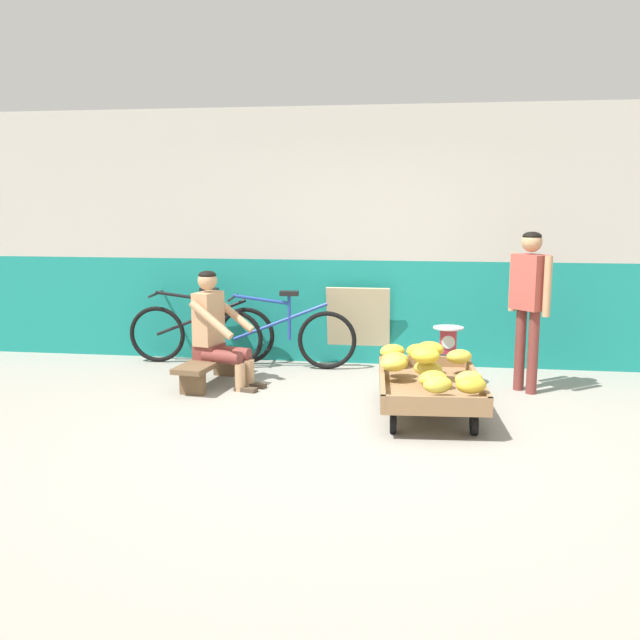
% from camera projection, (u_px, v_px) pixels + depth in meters
% --- Properties ---
extents(ground_plane, '(80.00, 80.00, 0.00)m').
position_uv_depth(ground_plane, '(346.00, 438.00, 5.43)').
color(ground_plane, gray).
extents(back_wall, '(16.00, 0.30, 2.82)m').
position_uv_depth(back_wall, '(373.00, 237.00, 7.83)').
color(back_wall, '#19847A').
rests_on(back_wall, ground).
extents(banana_cart, '(0.94, 1.49, 0.36)m').
position_uv_depth(banana_cart, '(429.00, 388.00, 5.98)').
color(banana_cart, '#8E6B47').
rests_on(banana_cart, ground).
extents(banana_pile, '(0.94, 1.44, 0.26)m').
position_uv_depth(banana_pile, '(428.00, 363.00, 5.93)').
color(banana_pile, yellow).
rests_on(banana_pile, banana_cart).
extents(low_bench, '(0.44, 1.13, 0.27)m').
position_uv_depth(low_bench, '(210.00, 365.00, 6.99)').
color(low_bench, brown).
rests_on(low_bench, ground).
extents(vendor_seated, '(0.73, 0.58, 1.14)m').
position_uv_depth(vendor_seated, '(216.00, 329.00, 6.89)').
color(vendor_seated, tan).
rests_on(vendor_seated, ground).
extents(plastic_crate, '(0.36, 0.28, 0.30)m').
position_uv_depth(plastic_crate, '(447.00, 371.00, 6.95)').
color(plastic_crate, '#19847F').
rests_on(plastic_crate, ground).
extents(weighing_scale, '(0.30, 0.30, 0.29)m').
position_uv_depth(weighing_scale, '(448.00, 341.00, 6.89)').
color(weighing_scale, '#28282D').
rests_on(weighing_scale, plastic_crate).
extents(bicycle_near_left, '(1.66, 0.48, 0.86)m').
position_uv_depth(bicycle_near_left, '(201.00, 332.00, 7.90)').
color(bicycle_near_left, black).
rests_on(bicycle_near_left, ground).
extents(bicycle_far_left, '(1.66, 0.48, 0.86)m').
position_uv_depth(bicycle_far_left, '(280.00, 337.00, 7.63)').
color(bicycle_far_left, black).
rests_on(bicycle_far_left, ground).
extents(sign_board, '(0.70, 0.24, 0.88)m').
position_uv_depth(sign_board, '(358.00, 326.00, 7.82)').
color(sign_board, '#C6B289').
rests_on(sign_board, ground).
extents(customer_adult, '(0.36, 0.40, 1.53)m').
position_uv_depth(customer_adult, '(529.00, 293.00, 6.60)').
color(customer_adult, brown).
rests_on(customer_adult, ground).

